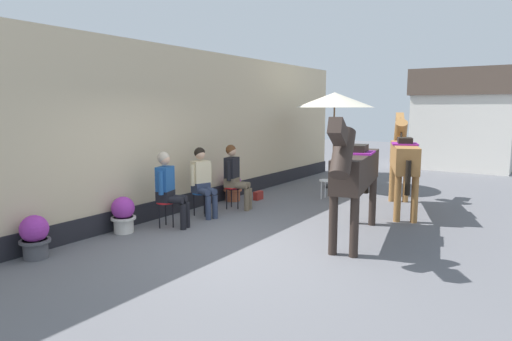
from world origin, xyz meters
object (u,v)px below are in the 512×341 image
Objects in this scene: seated_visitor_middle at (202,178)px; cafe_parasol at (335,101)px; seated_visitor_far at (235,173)px; saddled_horse_far at (403,156)px; flower_planter_inner_near at (123,214)px; spare_stool_white at (326,182)px; flower_planter_nearest at (35,236)px; saddled_horse_near at (355,171)px; flower_planter_farthest at (233,187)px; seated_visitor_near at (168,186)px; satchel_bag at (258,195)px.

cafe_parasol is at bearing 79.10° from seated_visitor_middle.
cafe_parasol is (0.72, 3.58, 1.59)m from seated_visitor_far.
flower_planter_inner_near is (-3.56, -4.48, -0.82)m from saddled_horse_far.
seated_visitor_middle reaches higher than spare_stool_white.
flower_planter_inner_near is (-0.01, 1.61, 0.00)m from flower_planter_nearest.
seated_visitor_middle is 3.02× the size of spare_stool_white.
saddled_horse_near is 3.90m from flower_planter_farthest.
seated_visitor_far is at bearing -148.00° from saddled_horse_far.
seated_visitor_near is 0.48× the size of saddled_horse_far.
flower_planter_farthest is 0.66m from satchel_bag.
flower_planter_farthest is (-0.38, 1.54, -0.44)m from seated_visitor_middle.
flower_planter_nearest is at bearing -120.30° from saddled_horse_far.
spare_stool_white is (1.72, 6.26, 0.07)m from flower_planter_nearest.
saddled_horse_near and saddled_horse_far have the same top height.
spare_stool_white reaches higher than satchel_bag.
seated_visitor_near is 0.93m from flower_planter_inner_near.
flower_planter_farthest is (-0.53, 0.65, -0.44)m from seated_visitor_far.
seated_visitor_near is 2.17× the size of flower_planter_nearest.
spare_stool_white is (-1.80, 2.86, -0.76)m from saddled_horse_near.
flower_planter_nearest is at bearing -99.04° from cafe_parasol.
saddled_horse_far is at bearing 51.48° from flower_planter_inner_near.
seated_visitor_middle reaches higher than satchel_bag.
flower_planter_farthest is 2.29× the size of satchel_bag.
saddled_horse_near is 3.77m from satchel_bag.
flower_planter_nearest and flower_planter_farthest have the same top height.
saddled_horse_near is at bearing -90.81° from saddled_horse_far.
seated_visitor_middle is (-0.03, 0.99, 0.00)m from seated_visitor_near.
saddled_horse_far is 4.49× the size of flower_planter_nearest.
cafe_parasol reaches higher than seated_visitor_middle.
seated_visitor_middle is 4.82m from cafe_parasol.
saddled_horse_near is at bearing -62.43° from cafe_parasol.
saddled_horse_near is at bearing -14.79° from seated_visitor_far.
flower_planter_inner_near is (-0.42, -0.70, -0.44)m from seated_visitor_near.
saddled_horse_near is (3.11, 1.09, 0.38)m from seated_visitor_near.
cafe_parasol is at bearing -19.99° from satchel_bag.
seated_visitor_middle is 2.17× the size of flower_planter_nearest.
saddled_horse_far reaches higher than seated_visitor_near.
seated_visitor_middle is 4.25m from saddled_horse_far.
seated_visitor_middle is at bearing -100.90° from cafe_parasol.
cafe_parasol is 5.61× the size of spare_stool_white.
seated_visitor_near is 2.17× the size of flower_planter_farthest.
saddled_horse_near reaches higher than seated_visitor_near.
seated_visitor_middle is 3.27m from spare_stool_white.
flower_planter_nearest is at bearing -105.38° from spare_stool_white.
seated_visitor_near is at bearing -98.60° from cafe_parasol.
cafe_parasol is (-2.32, 1.68, 1.20)m from saddled_horse_far.
flower_planter_farthest is at bearing 103.99° from seated_visitor_middle.
seated_visitor_near is at bearing 79.92° from flower_planter_nearest.
saddled_horse_near is 6.45× the size of spare_stool_white.
seated_visitor_near is 3.02× the size of spare_stool_white.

